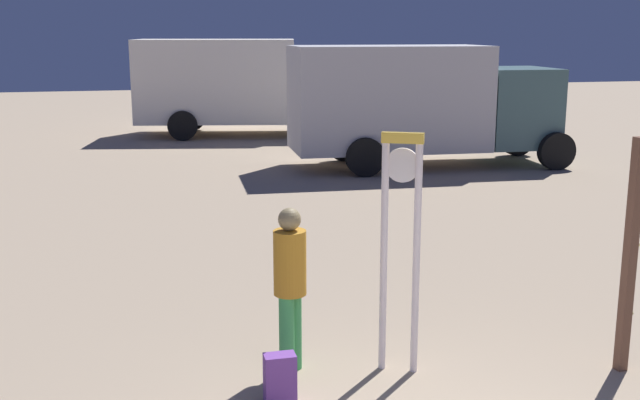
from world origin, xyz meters
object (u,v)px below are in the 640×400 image
at_px(standing_clock, 401,234).
at_px(box_truck_far, 240,83).
at_px(person_near_clock, 290,282).
at_px(box_truck_near, 418,101).
at_px(backpack, 280,379).

distance_m(standing_clock, box_truck_far, 17.84).
height_order(standing_clock, person_near_clock, standing_clock).
bearing_deg(box_truck_near, standing_clock, -111.52).
bearing_deg(person_near_clock, box_truck_far, 83.45).
relative_size(standing_clock, person_near_clock, 1.43).
height_order(backpack, box_truck_near, box_truck_near).
bearing_deg(backpack, standing_clock, 18.53).
height_order(standing_clock, backpack, standing_clock).
relative_size(standing_clock, backpack, 5.03).
distance_m(standing_clock, person_near_clock, 1.16).
relative_size(person_near_clock, backpack, 3.52).
relative_size(person_near_clock, box_truck_far, 0.23).
bearing_deg(box_truck_near, backpack, -116.14).
distance_m(box_truck_near, box_truck_far, 7.60).
xyz_separation_m(backpack, box_truck_near, (5.61, 11.42, 1.37)).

